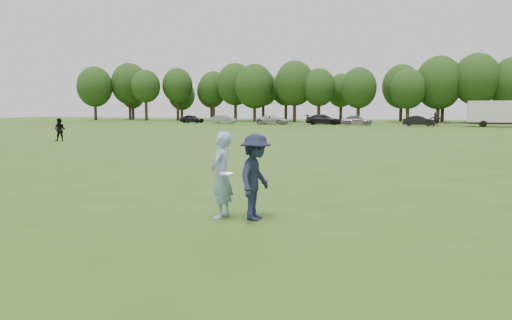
% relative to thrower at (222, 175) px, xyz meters
% --- Properties ---
extents(ground, '(200.00, 200.00, 0.00)m').
position_rel_thrower_xyz_m(ground, '(0.24, -0.19, -0.88)').
color(ground, '#324C15').
rests_on(ground, ground).
extents(thrower, '(0.44, 0.65, 1.76)m').
position_rel_thrower_xyz_m(thrower, '(0.00, 0.00, 0.00)').
color(thrower, '#8FAEDD').
rests_on(thrower, ground).
extents(defender, '(0.65, 1.12, 1.73)m').
position_rel_thrower_xyz_m(defender, '(0.71, 0.09, -0.01)').
color(defender, '#191F38').
rests_on(defender, ground).
extents(player_far_a, '(0.95, 0.86, 1.59)m').
position_rel_thrower_xyz_m(player_far_a, '(-20.37, 17.95, -0.09)').
color(player_far_a, black).
rests_on(player_far_a, ground).
extents(player_far_d, '(1.76, 0.88, 1.82)m').
position_rel_thrower_xyz_m(player_far_d, '(3.05, 58.84, 0.03)').
color(player_far_d, '#272727').
rests_on(player_far_d, ground).
extents(car_a, '(3.82, 1.54, 1.30)m').
position_rel_thrower_xyz_m(car_a, '(-33.30, 61.21, -0.23)').
color(car_a, black).
rests_on(car_a, ground).
extents(car_b, '(4.05, 1.76, 1.30)m').
position_rel_thrower_xyz_m(car_b, '(-27.33, 60.14, -0.23)').
color(car_b, gray).
rests_on(car_b, ground).
extents(car_c, '(4.80, 2.40, 1.31)m').
position_rel_thrower_xyz_m(car_c, '(-18.86, 58.51, -0.23)').
color(car_c, '#A5A6AA').
rests_on(car_c, ground).
extents(car_d, '(5.15, 2.50, 1.44)m').
position_rel_thrower_xyz_m(car_d, '(-11.78, 59.83, -0.16)').
color(car_d, black).
rests_on(car_d, ground).
extents(car_e, '(4.32, 2.15, 1.41)m').
position_rel_thrower_xyz_m(car_e, '(-7.05, 58.95, -0.17)').
color(car_e, gray).
rests_on(car_e, ground).
extents(car_f, '(4.07, 1.45, 1.34)m').
position_rel_thrower_xyz_m(car_f, '(1.07, 58.37, -0.21)').
color(car_f, black).
rests_on(car_f, ground).
extents(disc_in_play, '(0.27, 0.27, 0.05)m').
position_rel_thrower_xyz_m(disc_in_play, '(0.19, -0.19, 0.06)').
color(disc_in_play, white).
rests_on(disc_in_play, ground).
extents(cargo_trailer, '(9.00, 2.75, 3.20)m').
position_rel_thrower_xyz_m(cargo_trailer, '(10.75, 58.47, 0.90)').
color(cargo_trailer, silver).
rests_on(cargo_trailer, ground).
extents(treeline, '(130.35, 18.39, 11.74)m').
position_rel_thrower_xyz_m(treeline, '(3.05, 76.70, 5.38)').
color(treeline, '#332114').
rests_on(treeline, ground).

